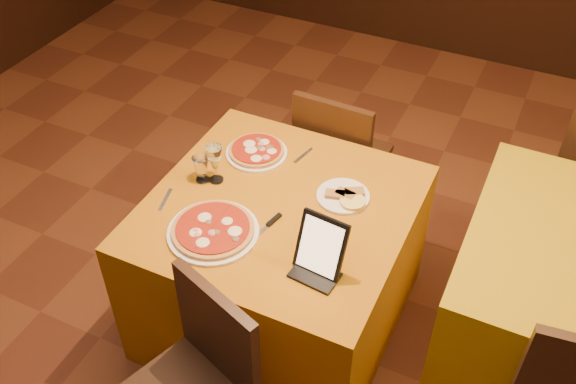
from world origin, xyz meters
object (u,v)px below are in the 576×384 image
at_px(chair_main_far, 344,156).
at_px(tablet, 321,246).
at_px(water_glass, 201,169).
at_px(wine_glass, 215,164).
at_px(pizza_far, 256,152).
at_px(main_table, 280,264).
at_px(pizza_near, 213,231).

height_order(chair_main_far, tablet, tablet).
height_order(water_glass, tablet, tablet).
bearing_deg(water_glass, tablet, -20.38).
relative_size(wine_glass, tablet, 0.78).
bearing_deg(wine_glass, pizza_far, 73.20).
xyz_separation_m(main_table, wine_glass, (-0.33, 0.03, 0.47)).
relative_size(pizza_far, tablet, 1.18).
distance_m(pizza_near, water_glass, 0.35).
bearing_deg(water_glass, chair_main_far, 64.11).
relative_size(chair_main_far, water_glass, 7.00).
bearing_deg(wine_glass, water_glass, -155.51).
xyz_separation_m(pizza_near, wine_glass, (-0.16, 0.30, 0.08)).
bearing_deg(main_table, chair_main_far, 90.00).
height_order(main_table, tablet, tablet).
distance_m(wine_glass, tablet, 0.68).
bearing_deg(water_glass, wine_glass, 24.49).
bearing_deg(main_table, tablet, -40.25).
relative_size(chair_main_far, tablet, 3.73).
bearing_deg(tablet, pizza_far, 142.37).
relative_size(pizza_near, pizza_far, 1.30).
height_order(wine_glass, tablet, tablet).
bearing_deg(tablet, wine_glass, 161.94).
bearing_deg(pizza_near, chair_main_far, 80.89).
height_order(wine_glass, water_glass, wine_glass).
relative_size(chair_main_far, pizza_far, 3.15).
xyz_separation_m(main_table, pizza_far, (-0.25, 0.27, 0.39)).
bearing_deg(water_glass, pizza_far, 64.28).
bearing_deg(pizza_far, tablet, -43.61).
relative_size(main_table, tablet, 4.51).
distance_m(main_table, tablet, 0.63).
bearing_deg(chair_main_far, tablet, 107.92).
relative_size(main_table, wine_glass, 5.79).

